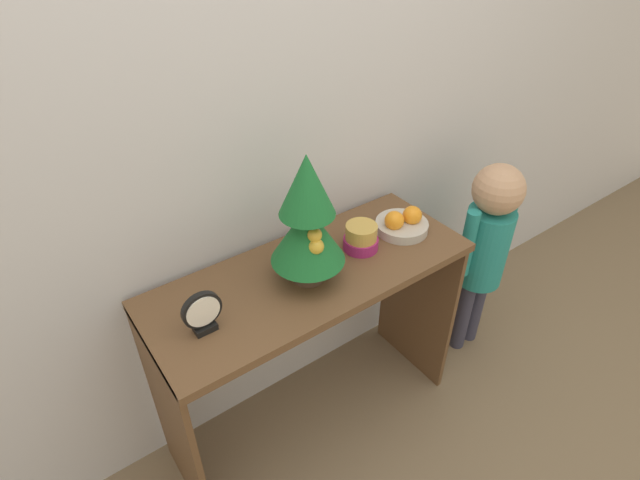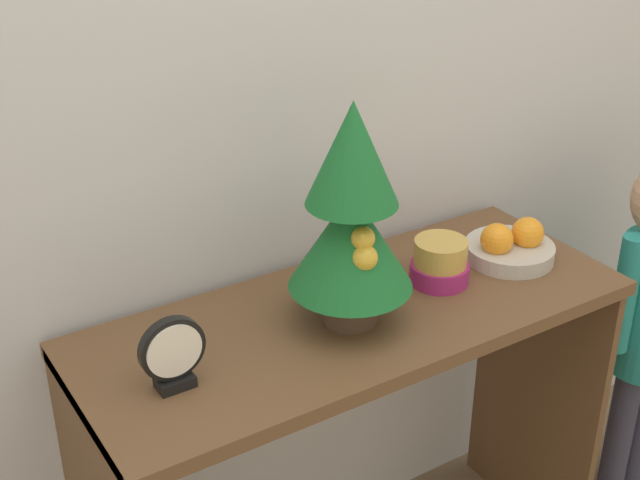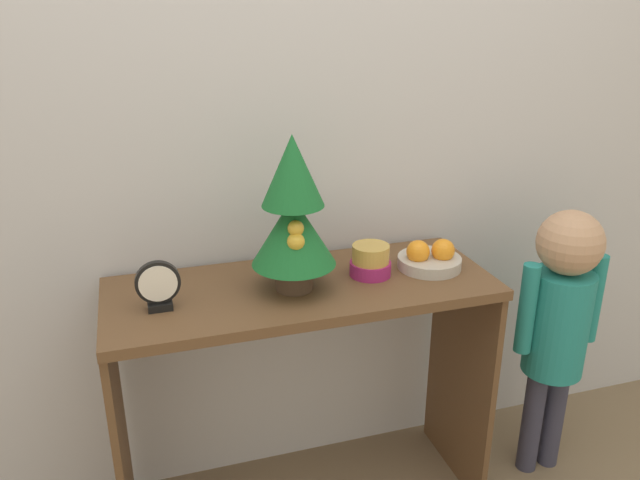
{
  "view_description": "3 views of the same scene",
  "coord_description": "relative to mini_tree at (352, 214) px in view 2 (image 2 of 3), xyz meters",
  "views": [
    {
      "loc": [
        -0.72,
        -0.82,
        1.83
      ],
      "look_at": [
        0.01,
        0.19,
        0.92
      ],
      "focal_mm": 28.0,
      "sensor_mm": 36.0,
      "label": 1
    },
    {
      "loc": [
        -0.85,
        -0.99,
        1.7
      ],
      "look_at": [
        -0.06,
        0.26,
        0.94
      ],
      "focal_mm": 50.0,
      "sensor_mm": 36.0,
      "label": 2
    },
    {
      "loc": [
        -0.43,
        -1.34,
        1.55
      ],
      "look_at": [
        0.04,
        0.18,
        0.93
      ],
      "focal_mm": 35.0,
      "sensor_mm": 36.0,
      "label": 3
    }
  ],
  "objects": [
    {
      "name": "back_wall",
      "position": [
        0.03,
        0.29,
        0.24
      ],
      "size": [
        7.0,
        0.05,
        2.5
      ],
      "primitive_type": "cube",
      "color": "silver",
      "rests_on": "ground_plane"
    },
    {
      "name": "console_table",
      "position": [
        0.03,
        0.02,
        -0.42
      ],
      "size": [
        1.11,
        0.44,
        0.79
      ],
      "color": "brown",
      "rests_on": "ground_plane"
    },
    {
      "name": "mini_tree",
      "position": [
        0.0,
        0.0,
        0.0
      ],
      "size": [
        0.23,
        0.23,
        0.44
      ],
      "color": "#4C3828",
      "rests_on": "console_table"
    },
    {
      "name": "fruit_bowl",
      "position": [
        0.43,
        0.02,
        -0.19
      ],
      "size": [
        0.19,
        0.19,
        0.09
      ],
      "color": "#B7B2A8",
      "rests_on": "console_table"
    },
    {
      "name": "singing_bowl",
      "position": [
        0.24,
        0.03,
        -0.18
      ],
      "size": [
        0.12,
        0.12,
        0.09
      ],
      "color": "#9E2366",
      "rests_on": "console_table"
    },
    {
      "name": "desk_clock",
      "position": [
        -0.37,
        -0.02,
        -0.16
      ],
      "size": [
        0.12,
        0.04,
        0.14
      ],
      "color": "black",
      "rests_on": "console_table"
    }
  ]
}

